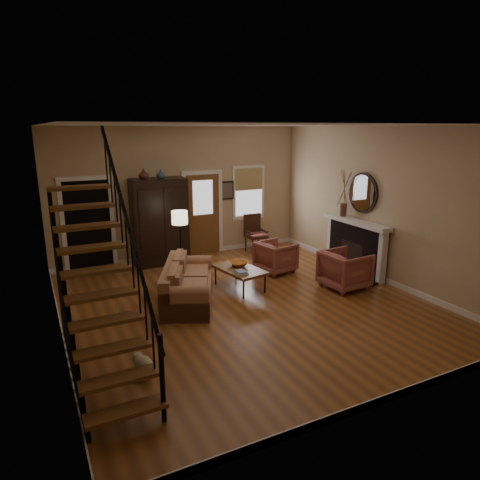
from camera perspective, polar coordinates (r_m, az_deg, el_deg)
name	(u,v)px	position (r m, az deg, el deg)	size (l,w,h in m)	color
room	(190,212)	(9.22, -6.67, 3.70)	(7.00, 7.33, 3.30)	brown
staircase	(98,262)	(5.75, -18.45, -2.80)	(0.94, 2.80, 3.20)	brown
fireplace	(356,241)	(10.13, 15.25, -0.17)	(0.33, 1.95, 2.30)	black
armoire	(160,222)	(10.52, -10.66, 2.39)	(1.30, 0.60, 2.10)	black
vase_a	(144,174)	(10.15, -12.73, 8.56)	(0.24, 0.24, 0.25)	#4C2619
vase_b	(161,174)	(10.26, -10.54, 8.63)	(0.20, 0.20, 0.21)	#334C60
sofa	(188,283)	(8.28, -6.92, -5.75)	(0.86, 2.00, 0.75)	#AD724E
coffee_table	(240,278)	(8.93, -0.06, -5.13)	(0.67, 1.16, 0.44)	brown
bowl	(239,264)	(8.99, -0.20, -3.17)	(0.40, 0.40, 0.10)	#C56717
books	(241,272)	(8.54, 0.12, -4.30)	(0.21, 0.29, 0.05)	beige
armchair_left	(345,270)	(9.17, 13.81, -3.86)	(0.84, 0.87, 0.79)	maroon
armchair_right	(276,257)	(9.94, 4.79, -2.24)	(0.77, 0.79, 0.72)	maroon
floor_lamp	(181,245)	(9.49, -7.92, -0.65)	(0.35, 0.35, 1.52)	black
side_chair	(256,234)	(11.41, 2.14, 0.81)	(0.54, 0.54, 1.02)	#392012
dog	(144,366)	(6.15, -12.71, -16.08)	(0.23, 0.39, 0.29)	beige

